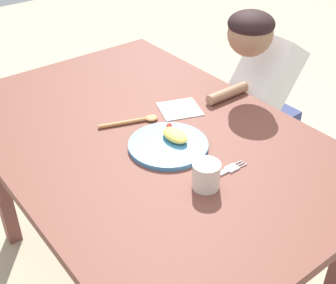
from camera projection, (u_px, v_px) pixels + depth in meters
name	position (u px, v px, depth m)	size (l,w,h in m)	color
ground_plane	(151.00, 281.00, 1.95)	(8.00, 8.00, 0.00)	#B4AB8C
dining_table	(147.00, 154.00, 1.58)	(1.41, 0.95, 0.76)	brown
plate	(169.00, 143.00, 1.46)	(0.26, 0.26, 0.05)	#4485BC
fork	(221.00, 173.00, 1.35)	(0.03, 0.19, 0.01)	silver
spoon	(135.00, 121.00, 1.58)	(0.10, 0.21, 0.01)	#C6814A
drinking_cup	(206.00, 175.00, 1.28)	(0.08, 0.08, 0.08)	silver
person	(261.00, 120.00, 1.94)	(0.19, 0.46, 1.07)	navy
napkin	(180.00, 109.00, 1.66)	(0.13, 0.14, 0.00)	white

